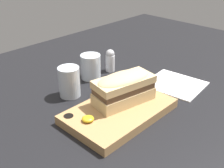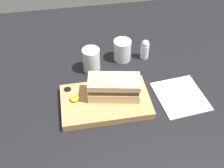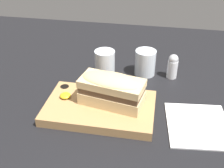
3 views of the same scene
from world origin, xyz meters
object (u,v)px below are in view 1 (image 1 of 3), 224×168
Objects in this scene: wine_glass at (91,68)px; salt_shaker at (110,60)px; water_glass at (69,84)px; sandwich at (123,87)px; serving_board at (119,111)px; napkin at (175,84)px.

wine_glass is 8.81cm from salt_shaker.
water_glass reaches higher than wine_glass.
sandwich reaches higher than wine_glass.
napkin is (25.90, -1.19, -1.06)cm from serving_board.
wine_glass is at bearing 65.42° from serving_board.
wine_glass is 28.57cm from napkin.
serving_board is 24.81cm from wine_glass.
sandwich reaches higher than water_glass.
napkin is (23.00, -2.34, -6.88)cm from sandwich.
napkin is at bearing -56.50° from wine_glass.
sandwich reaches higher than salt_shaker.
wine_glass reaches higher than serving_board.
serving_board is 3.48× the size of wine_glass.
napkin is at bearing -34.46° from water_glass.
water_glass is at bearing 106.88° from sandwich.
serving_board is 3.59× the size of salt_shaker.
sandwich is (2.90, 1.15, 5.82)cm from serving_board.
sandwich is 1.93× the size of water_glass.
salt_shaker is at bearing 106.58° from napkin.
wine_glass is 1.03× the size of salt_shaker.
wine_glass is at bearing 18.98° from water_glass.
salt_shaker is at bearing 52.01° from sandwich.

